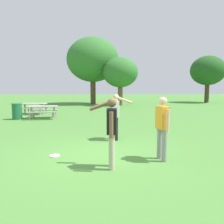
# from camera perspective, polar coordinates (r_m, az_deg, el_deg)

# --- Properties ---
(ground_plane) EXTENTS (120.00, 120.00, 0.00)m
(ground_plane) POSITION_cam_1_polar(r_m,az_deg,el_deg) (6.36, -2.90, -11.01)
(ground_plane) COLOR #4C8438
(person_thrower) EXTENTS (0.66, 0.66, 1.64)m
(person_thrower) POSITION_cam_1_polar(r_m,az_deg,el_deg) (5.25, -0.17, -3.88)
(person_thrower) COLOR #B7AD93
(person_thrower) RESTS_ON ground
(person_catcher) EXTENTS (0.66, 0.66, 1.64)m
(person_catcher) POSITION_cam_1_polar(r_m,az_deg,el_deg) (8.13, 1.14, -0.30)
(person_catcher) COLOR black
(person_catcher) RESTS_ON ground
(person_bystander) EXTENTS (0.30, 0.60, 1.64)m
(person_bystander) POSITION_cam_1_polar(r_m,az_deg,el_deg) (5.96, 12.50, -3.00)
(person_bystander) COLOR gray
(person_bystander) RESTS_ON ground
(frisbee) EXTENTS (0.29, 0.29, 0.03)m
(frisbee) POSITION_cam_1_polar(r_m,az_deg,el_deg) (6.55, -14.20, -10.57)
(frisbee) COLOR white
(frisbee) RESTS_ON ground
(picnic_table_near) EXTENTS (1.80, 1.55, 0.77)m
(picnic_table_near) POSITION_cam_1_polar(r_m,az_deg,el_deg) (14.39, -16.96, 0.65)
(picnic_table_near) COLOR #B2ADA3
(picnic_table_near) RESTS_ON ground
(picnic_table_far) EXTENTS (1.85, 1.61, 0.77)m
(picnic_table_far) POSITION_cam_1_polar(r_m,az_deg,el_deg) (17.04, -18.99, 1.40)
(picnic_table_far) COLOR #B2ADA3
(picnic_table_far) RESTS_ON ground
(trash_can_beside_table) EXTENTS (0.59, 0.59, 0.96)m
(trash_can_beside_table) POSITION_cam_1_polar(r_m,az_deg,el_deg) (14.52, -22.70, 0.17)
(trash_can_beside_table) COLOR #1E663D
(trash_can_beside_table) RESTS_ON ground
(tree_tall_left) EXTENTS (5.83, 5.83, 7.46)m
(tree_tall_left) POSITION_cam_1_polar(r_m,az_deg,el_deg) (26.28, -4.84, 12.87)
(tree_tall_left) COLOR brown
(tree_tall_left) RESTS_ON ground
(tree_broad_center) EXTENTS (3.68, 3.68, 5.02)m
(tree_broad_center) POSITION_cam_1_polar(r_m,az_deg,el_deg) (24.06, 2.09, 9.84)
(tree_broad_center) COLOR brown
(tree_broad_center) RESTS_ON ground
(tree_far_right) EXTENTS (4.23, 4.23, 5.77)m
(tree_far_right) POSITION_cam_1_polar(r_m,az_deg,el_deg) (30.91, 22.88, 9.50)
(tree_far_right) COLOR #4C3823
(tree_far_right) RESTS_ON ground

